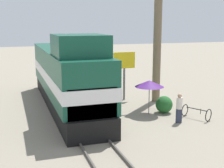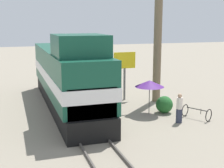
{
  "view_description": "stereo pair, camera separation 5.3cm",
  "coord_description": "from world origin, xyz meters",
  "px_view_note": "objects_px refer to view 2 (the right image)",
  "views": [
    {
      "loc": [
        -3.69,
        -17.45,
        5.75
      ],
      "look_at": [
        1.2,
        -2.86,
        2.68
      ],
      "focal_mm": 50.0,
      "sensor_mm": 36.0,
      "label": 1
    },
    {
      "loc": [
        -3.64,
        -17.46,
        5.75
      ],
      "look_at": [
        1.2,
        -2.86,
        2.68
      ],
      "focal_mm": 50.0,
      "sensor_mm": 36.0,
      "label": 2
    }
  ],
  "objects_px": {
    "billboard_sign": "(125,65)",
    "bicycle": "(197,113)",
    "utility_pole": "(158,37)",
    "person_bystander": "(179,107)",
    "vendor_umbrella": "(150,84)",
    "locomotive": "(68,77)"
  },
  "relations": [
    {
      "from": "locomotive",
      "to": "person_bystander",
      "type": "xyz_separation_m",
      "value": [
        5.49,
        -5.2,
        -1.2
      ]
    },
    {
      "from": "vendor_umbrella",
      "to": "utility_pole",
      "type": "bearing_deg",
      "value": 56.19
    },
    {
      "from": "bicycle",
      "to": "utility_pole",
      "type": "bearing_deg",
      "value": 66.41
    },
    {
      "from": "billboard_sign",
      "to": "bicycle",
      "type": "bearing_deg",
      "value": -67.13
    },
    {
      "from": "utility_pole",
      "to": "billboard_sign",
      "type": "height_order",
      "value": "utility_pole"
    },
    {
      "from": "billboard_sign",
      "to": "locomotive",
      "type": "bearing_deg",
      "value": -167.47
    },
    {
      "from": "vendor_umbrella",
      "to": "billboard_sign",
      "type": "bearing_deg",
      "value": 93.01
    },
    {
      "from": "vendor_umbrella",
      "to": "bicycle",
      "type": "xyz_separation_m",
      "value": [
        2.26,
        -1.9,
        -1.57
      ]
    },
    {
      "from": "utility_pole",
      "to": "person_bystander",
      "type": "xyz_separation_m",
      "value": [
        -1.02,
        -5.04,
        -3.75
      ]
    },
    {
      "from": "utility_pole",
      "to": "billboard_sign",
      "type": "distance_m",
      "value": 3.13
    },
    {
      "from": "billboard_sign",
      "to": "person_bystander",
      "type": "distance_m",
      "value": 6.5
    },
    {
      "from": "bicycle",
      "to": "person_bystander",
      "type": "bearing_deg",
      "value": 165.51
    },
    {
      "from": "utility_pole",
      "to": "bicycle",
      "type": "bearing_deg",
      "value": -85.36
    },
    {
      "from": "utility_pole",
      "to": "bicycle",
      "type": "xyz_separation_m",
      "value": [
        0.38,
        -4.7,
        -4.31
      ]
    },
    {
      "from": "locomotive",
      "to": "billboard_sign",
      "type": "bearing_deg",
      "value": 12.53
    },
    {
      "from": "utility_pole",
      "to": "billboard_sign",
      "type": "relative_size",
      "value": 2.61
    },
    {
      "from": "bicycle",
      "to": "locomotive",
      "type": "bearing_deg",
      "value": 116.62
    },
    {
      "from": "billboard_sign",
      "to": "bicycle",
      "type": "height_order",
      "value": "billboard_sign"
    },
    {
      "from": "vendor_umbrella",
      "to": "person_bystander",
      "type": "xyz_separation_m",
      "value": [
        0.85,
        -2.24,
        -1.0
      ]
    },
    {
      "from": "vendor_umbrella",
      "to": "locomotive",
      "type": "bearing_deg",
      "value": 147.5
    },
    {
      "from": "person_bystander",
      "to": "billboard_sign",
      "type": "bearing_deg",
      "value": 99.74
    },
    {
      "from": "vendor_umbrella",
      "to": "bicycle",
      "type": "bearing_deg",
      "value": -40.11
    }
  ]
}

